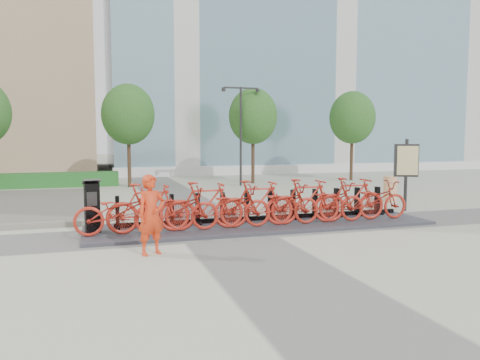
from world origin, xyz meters
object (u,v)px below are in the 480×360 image
object	(u,v)px
bike_0	(119,212)
worker_red	(151,215)
map_sign	(406,164)
construction_barrel	(390,189)
kiosk	(92,207)

from	to	relation	value
bike_0	worker_red	size ratio (longest dim) A/B	1.27
worker_red	map_sign	distance (m)	9.51
construction_barrel	map_sign	bearing A→B (deg)	-113.15
map_sign	kiosk	bearing A→B (deg)	-151.04
worker_red	construction_barrel	bearing A→B (deg)	7.72
construction_barrel	bike_0	bearing A→B (deg)	-160.40
kiosk	map_sign	world-z (taller)	map_sign
kiosk	worker_red	world-z (taller)	worker_red
kiosk	construction_barrel	world-z (taller)	kiosk
worker_red	map_sign	size ratio (longest dim) A/B	0.70
worker_red	construction_barrel	size ratio (longest dim) A/B	1.74
bike_0	map_sign	world-z (taller)	map_sign
bike_0	construction_barrel	xyz separation A→B (m)	(10.35, 3.68, -0.16)
bike_0	map_sign	distance (m)	9.59
bike_0	kiosk	xyz separation A→B (m)	(-0.63, 0.48, 0.09)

